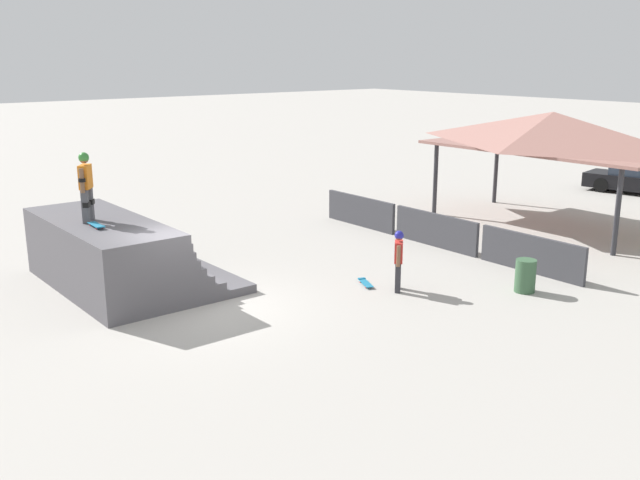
{
  "coord_description": "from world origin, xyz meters",
  "views": [
    {
      "loc": [
        14.37,
        -7.71,
        5.88
      ],
      "look_at": [
        -0.25,
        3.97,
        0.99
      ],
      "focal_mm": 40.0,
      "sensor_mm": 36.0,
      "label": 1
    }
  ],
  "objects_px": {
    "skater_on_deck": "(86,182)",
    "trash_bin": "(525,276)",
    "skateboard_on_ground": "(365,283)",
    "parked_car_black": "(639,180)",
    "skateboard_on_deck": "(96,225)",
    "bystander_walking": "(399,256)"
  },
  "relations": [
    {
      "from": "bystander_walking",
      "to": "skater_on_deck",
      "type": "bearing_deg",
      "value": 96.57
    },
    {
      "from": "skateboard_on_ground",
      "to": "trash_bin",
      "type": "distance_m",
      "value": 4.09
    },
    {
      "from": "bystander_walking",
      "to": "trash_bin",
      "type": "xyz_separation_m",
      "value": [
        2.1,
        2.46,
        -0.5
      ]
    },
    {
      "from": "skateboard_on_ground",
      "to": "bystander_walking",
      "type": "bearing_deg",
      "value": -134.32
    },
    {
      "from": "skateboard_on_deck",
      "to": "trash_bin",
      "type": "relative_size",
      "value": 0.9
    },
    {
      "from": "parked_car_black",
      "to": "skateboard_on_ground",
      "type": "bearing_deg",
      "value": -94.05
    },
    {
      "from": "skater_on_deck",
      "to": "trash_bin",
      "type": "height_order",
      "value": "skater_on_deck"
    },
    {
      "from": "skateboard_on_deck",
      "to": "trash_bin",
      "type": "distance_m",
      "value": 10.76
    },
    {
      "from": "bystander_walking",
      "to": "skateboard_on_ground",
      "type": "relative_size",
      "value": 2.0
    },
    {
      "from": "bystander_walking",
      "to": "trash_bin",
      "type": "height_order",
      "value": "bystander_walking"
    },
    {
      "from": "skater_on_deck",
      "to": "skateboard_on_deck",
      "type": "distance_m",
      "value": 1.19
    },
    {
      "from": "skater_on_deck",
      "to": "skateboard_on_ground",
      "type": "distance_m",
      "value": 7.54
    },
    {
      "from": "trash_bin",
      "to": "parked_car_black",
      "type": "height_order",
      "value": "parked_car_black"
    },
    {
      "from": "skateboard_on_deck",
      "to": "parked_car_black",
      "type": "height_order",
      "value": "skateboard_on_deck"
    },
    {
      "from": "trash_bin",
      "to": "skater_on_deck",
      "type": "bearing_deg",
      "value": -129.45
    },
    {
      "from": "skateboard_on_ground",
      "to": "parked_car_black",
      "type": "xyz_separation_m",
      "value": [
        -2.03,
        17.83,
        0.54
      ]
    },
    {
      "from": "skater_on_deck",
      "to": "parked_car_black",
      "type": "bearing_deg",
      "value": 122.38
    },
    {
      "from": "trash_bin",
      "to": "skateboard_on_deck",
      "type": "bearing_deg",
      "value": -126.14
    },
    {
      "from": "parked_car_black",
      "to": "bystander_walking",
      "type": "bearing_deg",
      "value": -91.16
    },
    {
      "from": "bystander_walking",
      "to": "trash_bin",
      "type": "relative_size",
      "value": 1.86
    },
    {
      "from": "skater_on_deck",
      "to": "trash_bin",
      "type": "bearing_deg",
      "value": 87.86
    },
    {
      "from": "skater_on_deck",
      "to": "bystander_walking",
      "type": "xyz_separation_m",
      "value": [
        4.92,
        6.07,
        -1.88
      ]
    }
  ]
}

